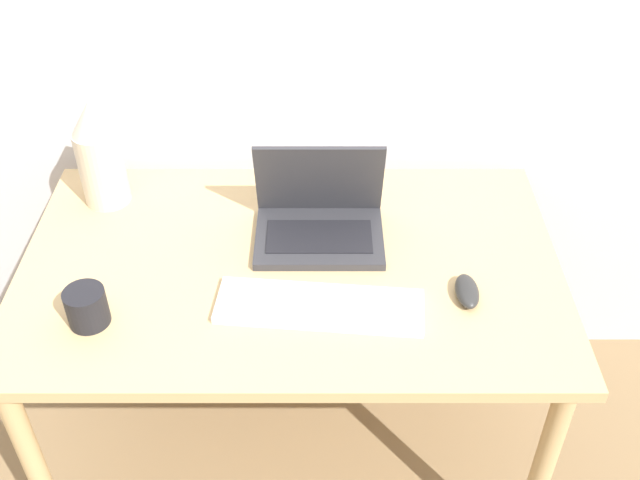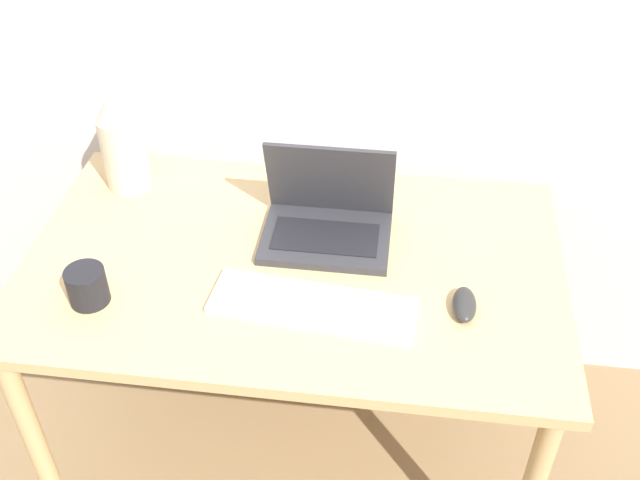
% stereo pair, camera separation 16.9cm
% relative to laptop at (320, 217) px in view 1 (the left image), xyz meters
% --- Properties ---
extents(desk, '(1.29, 0.79, 0.74)m').
position_rel_laptop_xyz_m(desk, '(-0.07, -0.11, -0.14)').
color(desk, tan).
rests_on(desk, ground_plane).
extents(laptop, '(0.31, 0.23, 0.24)m').
position_rel_laptop_xyz_m(laptop, '(0.00, 0.00, 0.00)').
color(laptop, '#333338').
rests_on(laptop, desk).
extents(keyboard, '(0.47, 0.18, 0.02)m').
position_rel_laptop_xyz_m(keyboard, '(0.00, -0.27, -0.04)').
color(keyboard, white).
rests_on(keyboard, desk).
extents(mouse, '(0.05, 0.11, 0.03)m').
position_rel_laptop_xyz_m(mouse, '(0.33, -0.23, -0.04)').
color(mouse, '#2D2D2D').
rests_on(mouse, desk).
extents(vase, '(0.12, 0.12, 0.29)m').
position_rel_laptop_xyz_m(vase, '(-0.56, 0.14, 0.09)').
color(vase, beige).
rests_on(vase, desk).
extents(mug, '(0.09, 0.09, 0.09)m').
position_rel_laptop_xyz_m(mug, '(-0.50, -0.31, -0.01)').
color(mug, black).
rests_on(mug, desk).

